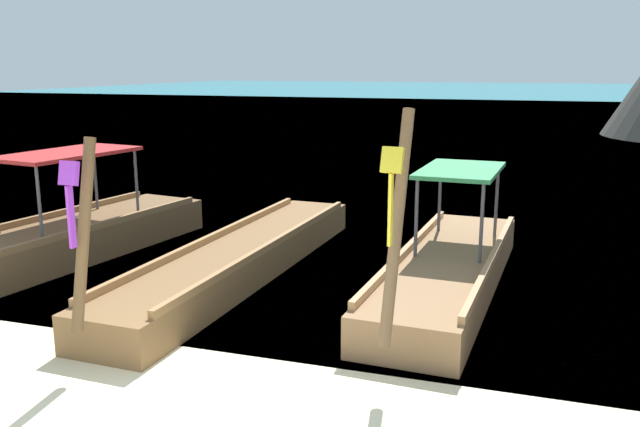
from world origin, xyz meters
TOP-DOWN VIEW (x-y plane):
  - sea_water at (0.00, 62.27)m, footprint 120.00×120.00m
  - longtail_boat_blue_ribbon at (-4.70, 4.17)m, footprint 2.45×7.59m
  - longtail_boat_violet_ribbon at (-1.49, 4.91)m, footprint 1.40×7.09m
  - longtail_boat_yellow_ribbon at (1.61, 5.16)m, footprint 1.58×6.12m

SIDE VIEW (x-z plane):
  - sea_water at x=0.00m, z-range 0.00..0.00m
  - longtail_boat_violet_ribbon at x=-1.49m, z-range -0.96..1.47m
  - longtail_boat_yellow_ribbon at x=1.61m, z-range -1.05..1.68m
  - longtail_boat_blue_ribbon at x=-4.70m, z-range -0.94..1.61m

